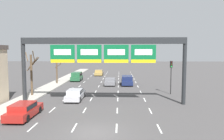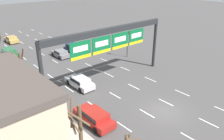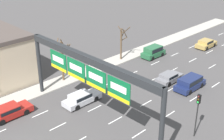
{
  "view_description": "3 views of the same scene",
  "coord_description": "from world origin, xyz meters",
  "px_view_note": "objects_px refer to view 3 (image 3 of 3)",
  "views": [
    {
      "loc": [
        1.88,
        -15.47,
        5.97
      ],
      "look_at": [
        0.95,
        10.57,
        3.69
      ],
      "focal_mm": 35.0,
      "sensor_mm": 36.0,
      "label": 1
    },
    {
      "loc": [
        -16.95,
        -10.91,
        13.19
      ],
      "look_at": [
        -0.16,
        8.23,
        2.17
      ],
      "focal_mm": 35.0,
      "sensor_mm": 36.0,
      "label": 2
    },
    {
      "loc": [
        21.18,
        -8.56,
        18.53
      ],
      "look_at": [
        -0.31,
        12.42,
        4.75
      ],
      "focal_mm": 50.0,
      "sensor_mm": 36.0,
      "label": 3
    }
  ],
  "objects_px": {
    "suv_navy": "(190,82)",
    "tree_bare_third": "(63,58)",
    "car_gold": "(206,43)",
    "car_silver": "(81,98)",
    "car_red": "(9,111)",
    "car_grey": "(169,77)",
    "tree_bare_furthest": "(122,41)",
    "suv_green": "(153,51)",
    "sign_gantry": "(88,69)",
    "traffic_light_near_gantry": "(198,107)"
  },
  "relations": [
    {
      "from": "car_gold",
      "to": "car_silver",
      "type": "distance_m",
      "value": 26.69
    },
    {
      "from": "sign_gantry",
      "to": "tree_bare_third",
      "type": "distance_m",
      "value": 10.87
    },
    {
      "from": "car_gold",
      "to": "tree_bare_third",
      "type": "height_order",
      "value": "tree_bare_third"
    },
    {
      "from": "car_gold",
      "to": "suv_green",
      "type": "relative_size",
      "value": 1.03
    },
    {
      "from": "car_silver",
      "to": "tree_bare_furthest",
      "type": "xyz_separation_m",
      "value": [
        -5.84,
        12.67,
        2.31
      ]
    },
    {
      "from": "traffic_light_near_gantry",
      "to": "tree_bare_third",
      "type": "xyz_separation_m",
      "value": [
        -18.67,
        -1.83,
        -0.05
      ]
    },
    {
      "from": "tree_bare_furthest",
      "to": "sign_gantry",
      "type": "bearing_deg",
      "value": -57.09
    },
    {
      "from": "suv_green",
      "to": "traffic_light_near_gantry",
      "type": "distance_m",
      "value": 20.55
    },
    {
      "from": "traffic_light_near_gantry",
      "to": "car_red",
      "type": "bearing_deg",
      "value": -144.35
    },
    {
      "from": "car_gold",
      "to": "traffic_light_near_gantry",
      "type": "relative_size",
      "value": 0.89
    },
    {
      "from": "car_grey",
      "to": "tree_bare_furthest",
      "type": "height_order",
      "value": "tree_bare_furthest"
    },
    {
      "from": "suv_green",
      "to": "tree_bare_furthest",
      "type": "bearing_deg",
      "value": -121.41
    },
    {
      "from": "suv_green",
      "to": "car_red",
      "type": "distance_m",
      "value": 24.3
    },
    {
      "from": "car_gold",
      "to": "car_grey",
      "type": "xyz_separation_m",
      "value": [
        3.39,
        -15.0,
        -0.07
      ]
    },
    {
      "from": "suv_navy",
      "to": "traffic_light_near_gantry",
      "type": "relative_size",
      "value": 0.97
    },
    {
      "from": "car_red",
      "to": "suv_navy",
      "type": "distance_m",
      "value": 21.64
    },
    {
      "from": "car_silver",
      "to": "tree_bare_third",
      "type": "xyz_separation_m",
      "value": [
        -6.21,
        2.08,
        2.51
      ]
    },
    {
      "from": "sign_gantry",
      "to": "suv_navy",
      "type": "height_order",
      "value": "sign_gantry"
    },
    {
      "from": "car_gold",
      "to": "car_silver",
      "type": "height_order",
      "value": "car_gold"
    },
    {
      "from": "tree_bare_furthest",
      "to": "suv_green",
      "type": "bearing_deg",
      "value": 58.59
    },
    {
      "from": "sign_gantry",
      "to": "car_gold",
      "type": "bearing_deg",
      "value": 96.38
    },
    {
      "from": "car_gold",
      "to": "tree_bare_furthest",
      "type": "distance_m",
      "value": 15.49
    },
    {
      "from": "suv_navy",
      "to": "tree_bare_third",
      "type": "bearing_deg",
      "value": -142.52
    },
    {
      "from": "car_silver",
      "to": "car_red",
      "type": "bearing_deg",
      "value": -113.35
    },
    {
      "from": "car_red",
      "to": "car_grey",
      "type": "height_order",
      "value": "car_red"
    },
    {
      "from": "car_red",
      "to": "suv_navy",
      "type": "relative_size",
      "value": 1.04
    },
    {
      "from": "car_red",
      "to": "tree_bare_furthest",
      "type": "bearing_deg",
      "value": 97.67
    },
    {
      "from": "car_red",
      "to": "tree_bare_furthest",
      "type": "distance_m",
      "value": 20.28
    },
    {
      "from": "suv_navy",
      "to": "tree_bare_furthest",
      "type": "xyz_separation_m",
      "value": [
        -12.54,
        0.7,
        2.13
      ]
    },
    {
      "from": "car_silver",
      "to": "suv_navy",
      "type": "relative_size",
      "value": 1.04
    },
    {
      "from": "car_red",
      "to": "tree_bare_third",
      "type": "xyz_separation_m",
      "value": [
        -3.06,
        9.37,
        2.5
      ]
    },
    {
      "from": "suv_green",
      "to": "car_silver",
      "type": "relative_size",
      "value": 0.85
    },
    {
      "from": "sign_gantry",
      "to": "car_gold",
      "type": "height_order",
      "value": "sign_gantry"
    },
    {
      "from": "suv_navy",
      "to": "car_grey",
      "type": "bearing_deg",
      "value": -174.34
    },
    {
      "from": "car_grey",
      "to": "traffic_light_near_gantry",
      "type": "bearing_deg",
      "value": -41.69
    },
    {
      "from": "suv_navy",
      "to": "traffic_light_near_gantry",
      "type": "xyz_separation_m",
      "value": [
        5.76,
        -8.07,
        2.39
      ]
    },
    {
      "from": "suv_green",
      "to": "suv_navy",
      "type": "relative_size",
      "value": 0.89
    },
    {
      "from": "car_silver",
      "to": "tree_bare_furthest",
      "type": "relative_size",
      "value": 0.87
    },
    {
      "from": "tree_bare_third",
      "to": "tree_bare_furthest",
      "type": "relative_size",
      "value": 1.1
    },
    {
      "from": "sign_gantry",
      "to": "suv_navy",
      "type": "relative_size",
      "value": 4.17
    },
    {
      "from": "tree_bare_third",
      "to": "tree_bare_furthest",
      "type": "distance_m",
      "value": 10.61
    },
    {
      "from": "sign_gantry",
      "to": "suv_green",
      "type": "height_order",
      "value": "sign_gantry"
    },
    {
      "from": "traffic_light_near_gantry",
      "to": "tree_bare_third",
      "type": "distance_m",
      "value": 18.76
    },
    {
      "from": "car_grey",
      "to": "suv_navy",
      "type": "xyz_separation_m",
      "value": [
        2.96,
        0.29,
        0.22
      ]
    },
    {
      "from": "suv_green",
      "to": "tree_bare_furthest",
      "type": "xyz_separation_m",
      "value": [
        -2.64,
        -4.33,
        2.07
      ]
    },
    {
      "from": "suv_green",
      "to": "tree_bare_third",
      "type": "distance_m",
      "value": 15.4
    },
    {
      "from": "car_grey",
      "to": "traffic_light_near_gantry",
      "type": "xyz_separation_m",
      "value": [
        8.73,
        -7.77,
        2.61
      ]
    },
    {
      "from": "traffic_light_near_gantry",
      "to": "tree_bare_furthest",
      "type": "distance_m",
      "value": 20.3
    },
    {
      "from": "tree_bare_furthest",
      "to": "traffic_light_near_gantry",
      "type": "bearing_deg",
      "value": -25.59
    },
    {
      "from": "suv_navy",
      "to": "traffic_light_near_gantry",
      "type": "distance_m",
      "value": 10.2
    }
  ]
}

